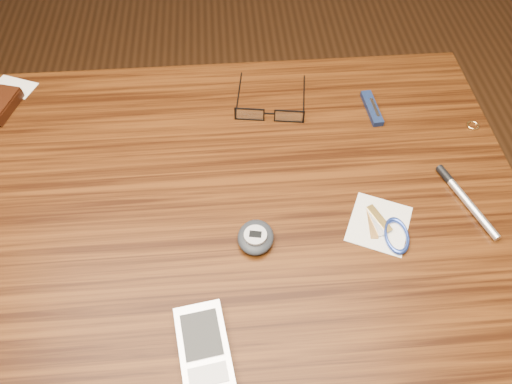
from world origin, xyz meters
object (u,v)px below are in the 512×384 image
at_px(pocket_knife, 372,108).
at_px(silver_pen, 462,195).
at_px(pda_phone, 204,348).
at_px(pedometer, 256,237).
at_px(desk, 218,239).
at_px(eyeglasses, 270,113).
at_px(notepad_keys, 388,230).

bearing_deg(pocket_knife, silver_pen, -64.62).
bearing_deg(pda_phone, pedometer, 63.66).
relative_size(desk, pocket_knife, 11.46).
bearing_deg(eyeglasses, notepad_keys, -58.65).
relative_size(pda_phone, silver_pen, 0.86).
height_order(eyeglasses, silver_pen, eyeglasses).
distance_m(desk, silver_pen, 0.41).
bearing_deg(silver_pen, pda_phone, -152.42).
relative_size(desk, eyeglasses, 6.83).
height_order(notepad_keys, pocket_knife, pocket_knife).
xyz_separation_m(eyeglasses, notepad_keys, (0.16, -0.26, -0.01)).
xyz_separation_m(pedometer, silver_pen, (0.33, 0.06, -0.01)).
bearing_deg(pda_phone, desk, 85.53).
bearing_deg(desk, notepad_keys, -14.75).
distance_m(desk, notepad_keys, 0.29).
relative_size(eyeglasses, pedometer, 2.06).
bearing_deg(desk, pedometer, -49.51).
relative_size(desk, pda_phone, 7.93).
relative_size(pedometer, silver_pen, 0.48).
xyz_separation_m(pocket_knife, silver_pen, (0.10, -0.21, 0.00)).
bearing_deg(pedometer, pocket_knife, 48.51).
xyz_separation_m(desk, pda_phone, (-0.02, -0.23, 0.11)).
xyz_separation_m(desk, eyeglasses, (0.11, 0.19, 0.11)).
xyz_separation_m(pedometer, notepad_keys, (0.20, 0.00, -0.01)).
bearing_deg(pedometer, silver_pen, 9.47).
bearing_deg(eyeglasses, pocket_knife, 1.56).
bearing_deg(eyeglasses, pda_phone, -106.48).
xyz_separation_m(pda_phone, pedometer, (0.08, 0.16, 0.00)).
distance_m(desk, pocket_knife, 0.37).
bearing_deg(pedometer, pda_phone, -116.34).
distance_m(pda_phone, pedometer, 0.18).
height_order(notepad_keys, silver_pen, silver_pen).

